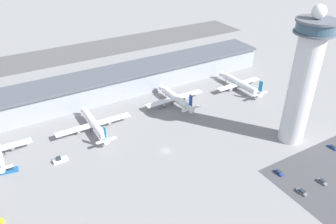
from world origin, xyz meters
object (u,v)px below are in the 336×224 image
car_white_wagon (333,147)px  control_tower (303,79)px  service_truck_baggage (60,160)px  car_maroon_suv (322,182)px  airplane_gate_charlie (175,98)px  airplane_gate_delta (240,84)px  car_black_suv (302,192)px  airplane_gate_bravo (94,124)px  service_truck_catering (10,170)px  car_green_van (279,173)px

car_white_wagon → control_tower: bearing=126.4°
control_tower → service_truck_baggage: bearing=158.9°
car_maroon_suv → service_truck_baggage: bearing=142.7°
airplane_gate_charlie → airplane_gate_delta: airplane_gate_charlie is taller
car_white_wagon → airplane_gate_charlie: bearing=119.7°
airplane_gate_delta → car_white_wagon: bearing=-92.5°
airplane_gate_charlie → car_black_suv: 92.17m
airplane_gate_bravo → service_truck_catering: airplane_gate_bravo is taller
control_tower → car_green_van: bearing=-147.0°
car_maroon_suv → car_black_suv: bearing=178.6°
airplane_gate_delta → car_black_suv: size_ratio=8.18×
airplane_gate_charlie → service_truck_baggage: size_ratio=5.81×
car_green_van → airplane_gate_bravo: bearing=128.7°
car_black_suv → car_white_wagon: bearing=19.2°
airplane_gate_delta → service_truck_catering: (-145.75, -11.89, -3.02)m
airplane_gate_bravo → car_green_van: bearing=-51.3°
control_tower → airplane_gate_delta: size_ratio=1.78×
control_tower → airplane_gate_bravo: size_ratio=1.66×
service_truck_baggage → car_white_wagon: bearing=-25.9°
car_black_suv → airplane_gate_charlie: bearing=93.8°
car_green_van → airplane_gate_delta: bearing=61.1°
car_black_suv → car_maroon_suv: size_ratio=1.08×
airplane_gate_charlie → car_black_suv: size_ratio=8.33×
service_truck_baggage → airplane_gate_delta: bearing=7.2°
control_tower → car_black_suv: 52.35m
service_truck_baggage → airplane_gate_charlie: bearing=14.6°
airplane_gate_delta → car_white_wagon: size_ratio=8.07×
service_truck_catering → car_green_van: 121.98m
airplane_gate_bravo → airplane_gate_charlie: 53.18m
airplane_gate_bravo → car_black_suv: size_ratio=8.78×
control_tower → airplane_gate_bravo: 107.91m
airplane_gate_charlie → car_maroon_suv: size_ratio=8.98×
control_tower → car_maroon_suv: (-13.64, -30.38, -33.89)m
airplane_gate_delta → car_green_van: airplane_gate_delta is taller
airplane_gate_bravo → service_truck_baggage: size_ratio=6.13×
airplane_gate_delta → service_truck_baggage: bearing=-172.8°
control_tower → airplane_gate_delta: bearing=75.0°
airplane_gate_delta → car_white_wagon: airplane_gate_delta is taller
service_truck_catering → car_black_suv: bearing=-36.1°
airplane_gate_charlie → airplane_gate_delta: bearing=-4.9°
airplane_gate_bravo → airplane_gate_delta: size_ratio=1.07×
service_truck_catering → car_green_van: (104.82, -62.38, -0.52)m
airplane_gate_charlie → service_truck_baggage: (-76.15, -19.81, -3.41)m
car_black_suv → control_tower: bearing=48.9°
airplane_gate_delta → service_truck_baggage: airplane_gate_delta is taller
service_truck_baggage → car_maroon_suv: 119.38m
control_tower → airplane_gate_delta: 67.04m
car_black_suv → car_green_van: 13.58m
airplane_gate_delta → car_black_suv: bearing=-115.4°
car_maroon_suv → airplane_gate_delta: bearing=71.7°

